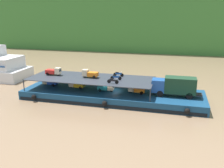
% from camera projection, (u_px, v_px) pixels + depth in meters
% --- Properties ---
extents(ground_plane, '(400.00, 400.00, 0.00)m').
position_uv_depth(ground_plane, '(112.00, 99.00, 42.71)').
color(ground_plane, '#7F664C').
extents(hillside_far_bank, '(133.96, 40.86, 30.92)m').
position_uv_depth(hillside_far_bank, '(155.00, 6.00, 104.59)').
color(hillside_far_bank, '#387533').
rests_on(hillside_far_bank, ground).
extents(cargo_barge, '(30.71, 9.32, 1.50)m').
position_uv_depth(cargo_barge, '(112.00, 95.00, 42.48)').
color(cargo_barge, navy).
rests_on(cargo_barge, ground).
extents(covered_lorry, '(7.87, 2.35, 3.10)m').
position_uv_depth(covered_lorry, '(175.00, 86.00, 39.16)').
color(covered_lorry, '#1E4C99').
rests_on(covered_lorry, cargo_barge).
extents(cargo_rack, '(21.51, 7.89, 2.00)m').
position_uv_depth(cargo_rack, '(91.00, 78.00, 42.69)').
color(cargo_rack, '#2D333D').
rests_on(cargo_rack, cargo_barge).
extents(mini_truck_lower_stern, '(2.76, 1.23, 1.38)m').
position_uv_depth(mini_truck_lower_stern, '(50.00, 82.00, 45.37)').
color(mini_truck_lower_stern, '#1E47B7').
rests_on(mini_truck_lower_stern, cargo_barge).
extents(mini_truck_lower_aft, '(2.75, 1.21, 1.38)m').
position_uv_depth(mini_truck_lower_aft, '(76.00, 84.00, 43.62)').
color(mini_truck_lower_aft, gold).
rests_on(mini_truck_lower_aft, cargo_barge).
extents(mini_truck_lower_mid, '(2.78, 1.27, 1.38)m').
position_uv_depth(mini_truck_lower_mid, '(106.00, 87.00, 41.91)').
color(mini_truck_lower_mid, teal).
rests_on(mini_truck_lower_mid, cargo_barge).
extents(mini_truck_lower_fore, '(2.75, 1.22, 1.38)m').
position_uv_depth(mini_truck_lower_fore, '(136.00, 89.00, 40.87)').
color(mini_truck_lower_fore, orange).
rests_on(mini_truck_lower_fore, cargo_barge).
extents(mini_truck_upper_stern, '(2.75, 1.21, 1.38)m').
position_uv_depth(mini_truck_upper_stern, '(54.00, 71.00, 44.55)').
color(mini_truck_upper_stern, red).
rests_on(mini_truck_upper_stern, cargo_rack).
extents(mini_truck_upper_mid, '(2.74, 1.20, 1.38)m').
position_uv_depth(mini_truck_upper_mid, '(90.00, 74.00, 42.78)').
color(mini_truck_upper_mid, orange).
rests_on(mini_truck_upper_mid, cargo_rack).
extents(motorcycle_upper_port, '(1.90, 0.55, 0.87)m').
position_uv_depth(motorcycle_upper_port, '(113.00, 81.00, 39.25)').
color(motorcycle_upper_port, black).
rests_on(motorcycle_upper_port, cargo_rack).
extents(motorcycle_upper_centre, '(1.90, 0.55, 0.87)m').
position_uv_depth(motorcycle_upper_centre, '(116.00, 77.00, 41.47)').
color(motorcycle_upper_centre, black).
rests_on(motorcycle_upper_centre, cargo_rack).
extents(motorcycle_upper_stbd, '(1.90, 0.55, 0.87)m').
position_uv_depth(motorcycle_upper_stbd, '(118.00, 74.00, 43.70)').
color(motorcycle_upper_stbd, black).
rests_on(motorcycle_upper_stbd, cargo_rack).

